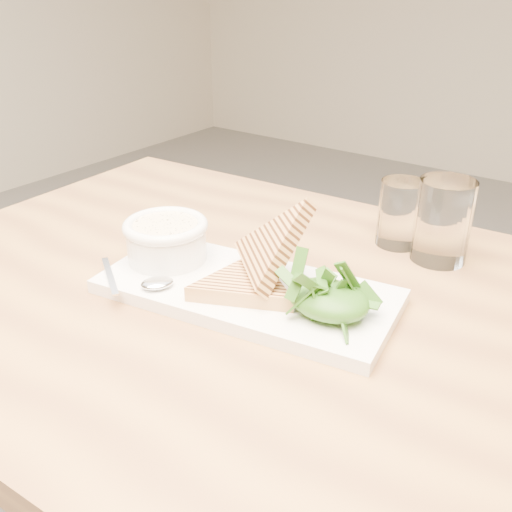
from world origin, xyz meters
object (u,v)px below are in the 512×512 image
Objects in this scene: table_top at (272,311)px; glass_near at (400,213)px; soup_bowl at (167,245)px; platter at (247,291)px; glass_far at (443,221)px.

table_top is 11.11× the size of glass_near.
table_top is 10.33× the size of soup_bowl.
glass_near is (0.09, 0.26, 0.04)m from platter.
soup_bowl is 0.38m from glass_far.
soup_bowl is at bearing -138.84° from glass_far.
table_top is 0.17m from soup_bowl.
table_top is 0.04m from platter.
glass_far reaches higher than table_top.
soup_bowl is at bearing -129.69° from glass_near.
table_top is 2.96× the size of platter.
glass_far is at bearing 57.65° from platter.
soup_bowl is 1.08× the size of glass_near.
glass_far is (0.16, 0.25, 0.05)m from platter.
glass_near reaches higher than soup_bowl.
glass_near is at bearing 50.31° from soup_bowl.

